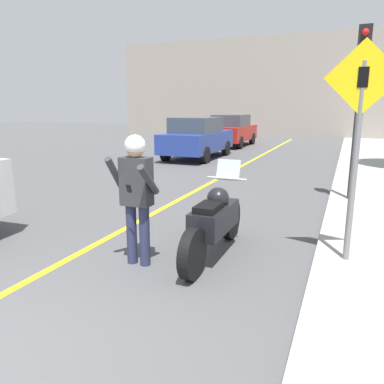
{
  "coord_description": "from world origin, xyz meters",
  "views": [
    {
      "loc": [
        2.9,
        -1.41,
        2.1
      ],
      "look_at": [
        0.82,
        3.58,
        0.86
      ],
      "focal_mm": 35.0,
      "sensor_mm": 36.0,
      "label": 1
    }
  ],
  "objects_px": {
    "person_biker": "(136,187)",
    "crossing_sign": "(358,133)",
    "parked_car_blue": "(197,138)",
    "parked_car_red": "(232,130)",
    "traffic_light": "(361,81)",
    "motorcycle": "(214,221)"
  },
  "relations": [
    {
      "from": "person_biker",
      "to": "crossing_sign",
      "type": "xyz_separation_m",
      "value": [
        2.61,
        1.01,
        0.7
      ]
    },
    {
      "from": "person_biker",
      "to": "parked_car_blue",
      "type": "bearing_deg",
      "value": 107.68
    },
    {
      "from": "person_biker",
      "to": "crossing_sign",
      "type": "bearing_deg",
      "value": 21.13
    },
    {
      "from": "crossing_sign",
      "to": "parked_car_red",
      "type": "distance_m",
      "value": 15.87
    },
    {
      "from": "person_biker",
      "to": "traffic_light",
      "type": "bearing_deg",
      "value": 60.55
    },
    {
      "from": "motorcycle",
      "to": "crossing_sign",
      "type": "relative_size",
      "value": 0.81
    },
    {
      "from": "motorcycle",
      "to": "crossing_sign",
      "type": "xyz_separation_m",
      "value": [
        1.76,
        0.32,
        1.27
      ]
    },
    {
      "from": "parked_car_blue",
      "to": "motorcycle",
      "type": "bearing_deg",
      "value": -66.74
    },
    {
      "from": "parked_car_blue",
      "to": "parked_car_red",
      "type": "relative_size",
      "value": 1.0
    },
    {
      "from": "motorcycle",
      "to": "person_biker",
      "type": "xyz_separation_m",
      "value": [
        -0.85,
        -0.68,
        0.57
      ]
    },
    {
      "from": "motorcycle",
      "to": "traffic_light",
      "type": "xyz_separation_m",
      "value": [
        1.78,
        3.98,
        2.1
      ]
    },
    {
      "from": "parked_car_blue",
      "to": "parked_car_red",
      "type": "xyz_separation_m",
      "value": [
        -0.14,
        5.37,
        0.0
      ]
    },
    {
      "from": "traffic_light",
      "to": "parked_car_blue",
      "type": "height_order",
      "value": "traffic_light"
    },
    {
      "from": "crossing_sign",
      "to": "parked_car_blue",
      "type": "relative_size",
      "value": 0.66
    },
    {
      "from": "motorcycle",
      "to": "parked_car_blue",
      "type": "xyz_separation_m",
      "value": [
        -4.13,
        9.61,
        0.34
      ]
    },
    {
      "from": "parked_car_blue",
      "to": "crossing_sign",
      "type": "bearing_deg",
      "value": -57.64
    },
    {
      "from": "crossing_sign",
      "to": "motorcycle",
      "type": "bearing_deg",
      "value": -169.56
    },
    {
      "from": "motorcycle",
      "to": "person_biker",
      "type": "relative_size",
      "value": 1.29
    },
    {
      "from": "motorcycle",
      "to": "parked_car_blue",
      "type": "distance_m",
      "value": 10.47
    },
    {
      "from": "crossing_sign",
      "to": "traffic_light",
      "type": "xyz_separation_m",
      "value": [
        0.03,
        3.66,
        0.83
      ]
    },
    {
      "from": "crossing_sign",
      "to": "parked_car_red",
      "type": "bearing_deg",
      "value": 112.35
    },
    {
      "from": "traffic_light",
      "to": "parked_car_red",
      "type": "xyz_separation_m",
      "value": [
        -6.05,
        11.0,
        -1.76
      ]
    }
  ]
}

